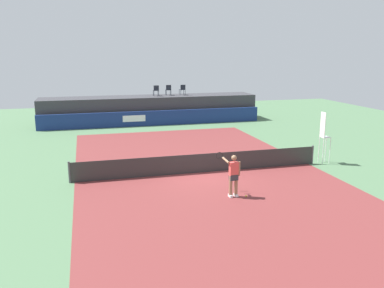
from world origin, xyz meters
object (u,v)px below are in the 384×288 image
(net_post_near, at_px, (69,172))
(tennis_player, at_px, (233,174))
(spectator_chair_far_left, at_px, (156,90))
(spectator_chair_left, at_px, (168,89))
(net_post_far, at_px, (312,155))
(spectator_chair_center, at_px, (182,89))
(tennis_ball, at_px, (246,196))
(umpire_chair, at_px, (324,134))

(net_post_near, xyz_separation_m, tennis_player, (6.55, -3.59, 0.46))
(spectator_chair_far_left, height_order, spectator_chair_left, same)
(spectator_chair_far_left, height_order, net_post_far, spectator_chair_far_left)
(net_post_near, height_order, net_post_far, same)
(net_post_near, bearing_deg, spectator_chair_center, 59.55)
(tennis_ball, bearing_deg, net_post_near, 151.83)
(spectator_chair_far_left, distance_m, spectator_chair_left, 1.12)
(spectator_chair_far_left, height_order, umpire_chair, spectator_chair_far_left)
(spectator_chair_center, height_order, net_post_far, spectator_chair_center)
(spectator_chair_far_left, bearing_deg, net_post_far, -69.74)
(umpire_chair, bearing_deg, tennis_ball, -147.51)
(spectator_chair_center, xyz_separation_m, umpire_chair, (3.93, -15.42, -1.11))
(tennis_player, bearing_deg, tennis_ball, -20.45)
(umpire_chair, relative_size, net_post_far, 2.76)
(net_post_near, bearing_deg, spectator_chair_far_left, 66.23)
(spectator_chair_far_left, relative_size, spectator_chair_center, 1.00)
(spectator_chair_far_left, xyz_separation_m, spectator_chair_left, (1.10, 0.20, 0.00))
(spectator_chair_center, relative_size, net_post_near, 0.89)
(spectator_chair_left, relative_size, tennis_ball, 13.06)
(spectator_chair_left, distance_m, umpire_chair, 16.39)
(net_post_far, distance_m, tennis_player, 6.88)
(net_post_far, height_order, tennis_ball, net_post_far)
(spectator_chair_left, xyz_separation_m, spectator_chair_center, (1.22, -0.10, 0.00))
(spectator_chair_far_left, distance_m, tennis_player, 18.99)
(net_post_near, relative_size, tennis_player, 0.56)
(spectator_chair_center, height_order, net_post_near, spectator_chair_center)
(spectator_chair_far_left, height_order, spectator_chair_center, same)
(spectator_chair_far_left, height_order, tennis_player, spectator_chair_far_left)
(spectator_chair_center, bearing_deg, spectator_chair_left, 175.35)
(net_post_near, bearing_deg, tennis_ball, -28.17)
(spectator_chair_far_left, xyz_separation_m, net_post_far, (5.65, -15.32, -2.19))
(net_post_far, bearing_deg, spectator_chair_left, 106.34)
(umpire_chair, xyz_separation_m, tennis_player, (-6.45, -3.59, -0.63))
(net_post_near, distance_m, net_post_far, 12.40)
(spectator_chair_left, xyz_separation_m, umpire_chair, (5.15, -15.52, -1.11))
(spectator_chair_left, bearing_deg, tennis_player, -93.91)
(umpire_chair, relative_size, net_post_near, 2.76)
(spectator_chair_left, relative_size, spectator_chair_center, 1.00)
(umpire_chair, bearing_deg, net_post_near, -180.00)
(spectator_chair_far_left, relative_size, tennis_player, 0.50)
(spectator_chair_center, distance_m, tennis_player, 19.26)
(spectator_chair_left, bearing_deg, tennis_ball, -92.35)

